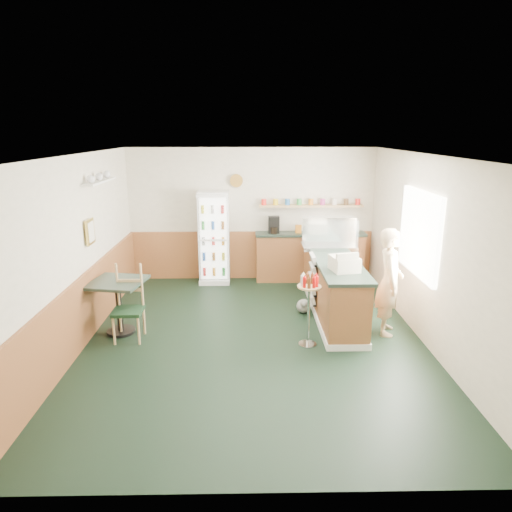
{
  "coord_description": "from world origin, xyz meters",
  "views": [
    {
      "loc": [
        -0.08,
        -6.24,
        3.02
      ],
      "look_at": [
        0.05,
        0.6,
        1.13
      ],
      "focal_mm": 32.0,
      "sensor_mm": 36.0,
      "label": 1
    }
  ],
  "objects_px": {
    "drinks_fridge": "(214,238)",
    "condiment_stand": "(309,298)",
    "cafe_chair": "(129,300)",
    "display_case": "(329,234)",
    "cafe_table": "(118,296)",
    "shopkeeper": "(389,282)",
    "cash_register": "(344,264)"
  },
  "relations": [
    {
      "from": "cash_register",
      "to": "shopkeeper",
      "type": "xyz_separation_m",
      "value": [
        0.7,
        0.01,
        -0.3
      ]
    },
    {
      "from": "drinks_fridge",
      "to": "cash_register",
      "type": "height_order",
      "value": "drinks_fridge"
    },
    {
      "from": "drinks_fridge",
      "to": "shopkeeper",
      "type": "bearing_deg",
      "value": -41.91
    },
    {
      "from": "drinks_fridge",
      "to": "condiment_stand",
      "type": "distance_m",
      "value": 3.32
    },
    {
      "from": "drinks_fridge",
      "to": "cash_register",
      "type": "bearing_deg",
      "value": -50.25
    },
    {
      "from": "shopkeeper",
      "to": "cafe_chair",
      "type": "xyz_separation_m",
      "value": [
        -3.9,
        -0.08,
        -0.23
      ]
    },
    {
      "from": "drinks_fridge",
      "to": "display_case",
      "type": "bearing_deg",
      "value": -29.95
    },
    {
      "from": "shopkeeper",
      "to": "cafe_chair",
      "type": "relative_size",
      "value": 1.46
    },
    {
      "from": "drinks_fridge",
      "to": "condiment_stand",
      "type": "height_order",
      "value": "drinks_fridge"
    },
    {
      "from": "display_case",
      "to": "cafe_chair",
      "type": "bearing_deg",
      "value": -156.56
    },
    {
      "from": "cafe_chair",
      "to": "cash_register",
      "type": "bearing_deg",
      "value": 1.15
    },
    {
      "from": "drinks_fridge",
      "to": "shopkeeper",
      "type": "relative_size",
      "value": 1.13
    },
    {
      "from": "display_case",
      "to": "shopkeeper",
      "type": "relative_size",
      "value": 0.57
    },
    {
      "from": "display_case",
      "to": "cafe_table",
      "type": "bearing_deg",
      "value": -160.01
    },
    {
      "from": "shopkeeper",
      "to": "condiment_stand",
      "type": "height_order",
      "value": "shopkeeper"
    },
    {
      "from": "cafe_chair",
      "to": "display_case",
      "type": "bearing_deg",
      "value": 23.4
    },
    {
      "from": "display_case",
      "to": "condiment_stand",
      "type": "bearing_deg",
      "value": -108.26
    },
    {
      "from": "drinks_fridge",
      "to": "shopkeeper",
      "type": "height_order",
      "value": "drinks_fridge"
    },
    {
      "from": "condiment_stand",
      "to": "display_case",
      "type": "bearing_deg",
      "value": 71.74
    },
    {
      "from": "cafe_table",
      "to": "cash_register",
      "type": "bearing_deg",
      "value": -1.41
    },
    {
      "from": "cafe_table",
      "to": "display_case",
      "type": "bearing_deg",
      "value": 19.99
    },
    {
      "from": "display_case",
      "to": "cash_register",
      "type": "distance_m",
      "value": 1.33
    },
    {
      "from": "cafe_chair",
      "to": "drinks_fridge",
      "type": "bearing_deg",
      "value": 67.26
    },
    {
      "from": "display_case",
      "to": "cafe_table",
      "type": "relative_size",
      "value": 1.06
    },
    {
      "from": "drinks_fridge",
      "to": "cafe_chair",
      "type": "xyz_separation_m",
      "value": [
        -1.09,
        -2.6,
        -0.34
      ]
    },
    {
      "from": "drinks_fridge",
      "to": "cash_register",
      "type": "distance_m",
      "value": 3.31
    },
    {
      "from": "drinks_fridge",
      "to": "cafe_table",
      "type": "height_order",
      "value": "drinks_fridge"
    },
    {
      "from": "drinks_fridge",
      "to": "cafe_table",
      "type": "relative_size",
      "value": 2.1
    },
    {
      "from": "display_case",
      "to": "shopkeeper",
      "type": "distance_m",
      "value": 1.55
    },
    {
      "from": "shopkeeper",
      "to": "condiment_stand",
      "type": "bearing_deg",
      "value": 121.08
    },
    {
      "from": "shopkeeper",
      "to": "condiment_stand",
      "type": "distance_m",
      "value": 1.33
    },
    {
      "from": "cash_register",
      "to": "drinks_fridge",
      "type": "bearing_deg",
      "value": 117.95
    }
  ]
}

